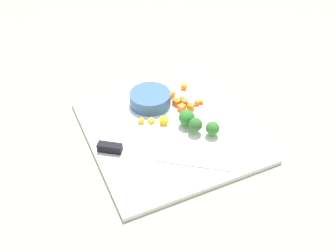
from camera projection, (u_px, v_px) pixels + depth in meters
ground_plane at (168, 133)px, 0.94m from camera, size 4.00×4.00×0.00m
cutting_board at (168, 131)px, 0.94m from camera, size 0.40×0.38×0.01m
prep_bowl at (149, 99)px, 1.00m from camera, size 0.11×0.11×0.03m
chef_knife at (140, 153)px, 0.86m from camera, size 0.20×0.26×0.02m
carrot_dice_0 at (182, 108)px, 0.98m from camera, size 0.02×0.02×0.02m
carrot_dice_1 at (201, 102)px, 1.01m from camera, size 0.01×0.01×0.01m
carrot_dice_2 at (177, 102)px, 1.00m from camera, size 0.02×0.02×0.02m
carrot_dice_3 at (185, 102)px, 1.00m from camera, size 0.02×0.02×0.02m
carrot_dice_4 at (197, 103)px, 1.00m from camera, size 0.01×0.01×0.01m
carrot_dice_5 at (182, 99)px, 1.02m from camera, size 0.01×0.01×0.01m
carrot_dice_6 at (184, 86)px, 1.06m from camera, size 0.02×0.02×0.01m
carrot_dice_7 at (171, 94)px, 1.03m from camera, size 0.02×0.02×0.01m
carrot_dice_8 at (191, 107)px, 0.99m from camera, size 0.02×0.02×0.02m
pepper_dice_0 at (151, 121)px, 0.95m from camera, size 0.02×0.02×0.01m
pepper_dice_1 at (166, 120)px, 0.95m from camera, size 0.03×0.03×0.02m
pepper_dice_2 at (141, 121)px, 0.95m from camera, size 0.01×0.01×0.01m
broccoli_floret_0 at (195, 125)px, 0.91m from camera, size 0.03×0.03×0.04m
broccoli_floret_1 at (187, 118)px, 0.93m from camera, size 0.04×0.04×0.04m
broccoli_floret_2 at (213, 128)px, 0.90m from camera, size 0.03×0.03×0.04m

